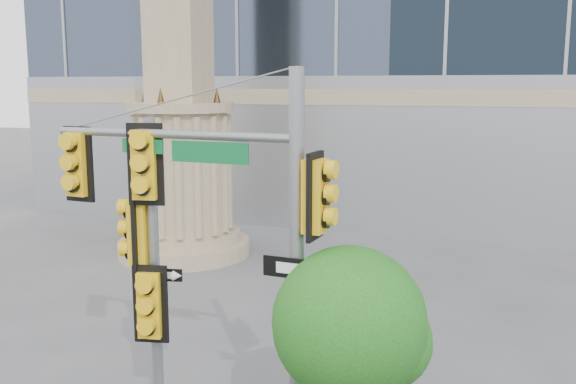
% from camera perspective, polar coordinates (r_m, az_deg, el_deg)
% --- Properties ---
extents(monument, '(4.40, 4.40, 16.60)m').
position_cam_1_polar(monument, '(21.37, -9.58, 8.97)').
color(monument, '#9C8B69').
rests_on(monument, ground).
extents(main_signal_pole, '(4.58, 0.84, 5.93)m').
position_cam_1_polar(main_signal_pole, '(9.57, -5.19, -2.63)').
color(main_signal_pole, slate).
rests_on(main_signal_pole, ground).
extents(secondary_signal_pole, '(0.94, 0.68, 5.18)m').
position_cam_1_polar(secondary_signal_pole, '(10.64, -12.35, -5.07)').
color(secondary_signal_pole, slate).
rests_on(secondary_signal_pole, ground).
extents(street_tree, '(2.23, 2.18, 3.48)m').
position_cam_1_polar(street_tree, '(9.23, 5.74, -12.07)').
color(street_tree, '#9C8B69').
rests_on(street_tree, ground).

